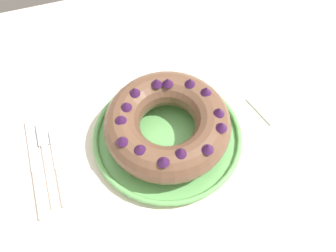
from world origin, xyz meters
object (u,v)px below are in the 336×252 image
(cake_knife, at_px, (60,171))
(napkin, at_px, (278,100))
(bundt_cake, at_px, (168,126))
(fork, at_px, (46,157))
(serving_knife, at_px, (37,173))
(serving_dish, at_px, (168,138))

(cake_knife, xyz_separation_m, napkin, (0.52, 0.03, -0.00))
(bundt_cake, height_order, fork, bundt_cake)
(bundt_cake, bearing_deg, serving_knife, 179.07)
(bundt_cake, distance_m, fork, 0.27)
(fork, xyz_separation_m, cake_knife, (0.02, -0.04, -0.00))
(serving_knife, relative_size, napkin, 1.92)
(napkin, bearing_deg, bundt_cake, -174.63)
(napkin, bearing_deg, fork, 178.82)
(serving_dish, height_order, cake_knife, serving_dish)
(fork, bearing_deg, serving_dish, -7.24)
(bundt_cake, bearing_deg, cake_knife, -178.82)
(serving_dish, xyz_separation_m, serving_knife, (-0.29, 0.00, -0.01))
(serving_dish, relative_size, bundt_cake, 1.22)
(serving_knife, relative_size, cake_knife, 1.27)
(serving_knife, bearing_deg, fork, 52.74)
(cake_knife, relative_size, napkin, 1.51)
(fork, xyz_separation_m, napkin, (0.55, -0.01, -0.00))
(serving_dish, height_order, napkin, serving_dish)
(serving_dish, distance_m, serving_knife, 0.29)
(fork, distance_m, cake_knife, 0.05)
(fork, distance_m, napkin, 0.55)
(fork, bearing_deg, cake_knife, -60.23)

